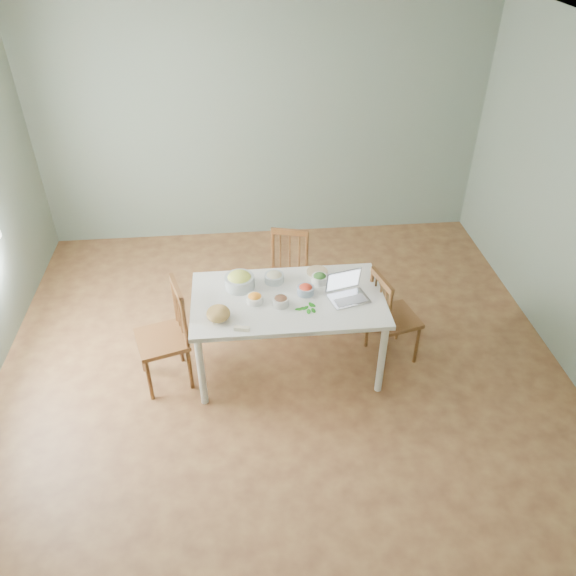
{
  "coord_description": "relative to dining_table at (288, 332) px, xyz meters",
  "views": [
    {
      "loc": [
        -0.29,
        -3.56,
        3.52
      ],
      "look_at": [
        0.06,
        0.11,
        0.85
      ],
      "focal_mm": 34.93,
      "sensor_mm": 36.0,
      "label": 1
    }
  ],
  "objects": [
    {
      "name": "bowl_squash",
      "position": [
        -0.39,
        0.19,
        0.44
      ],
      "size": [
        0.28,
        0.28,
        0.14
      ],
      "primitive_type": null,
      "rotation": [
        0.0,
        0.0,
        0.15
      ],
      "color": "#F3EF3F",
      "rests_on": "dining_table"
    },
    {
      "name": "chair_far",
      "position": [
        0.06,
        0.73,
        0.07
      ],
      "size": [
        0.47,
        0.45,
        0.88
      ],
      "primitive_type": null,
      "rotation": [
        0.0,
        0.0,
        -0.25
      ],
      "color": "brown",
      "rests_on": "floor"
    },
    {
      "name": "chair_right",
      "position": [
        0.94,
        0.05,
        0.07
      ],
      "size": [
        0.46,
        0.47,
        0.89
      ],
      "primitive_type": null,
      "rotation": [
        0.0,
        0.0,
        1.81
      ],
      "color": "brown",
      "rests_on": "floor"
    },
    {
      "name": "chair_left",
      "position": [
        -1.06,
        -0.09,
        0.1
      ],
      "size": [
        0.5,
        0.52,
        0.95
      ],
      "primitive_type": null,
      "rotation": [
        0.0,
        0.0,
        -1.28
      ],
      "color": "brown",
      "rests_on": "floor"
    },
    {
      "name": "wall_back",
      "position": [
        -0.06,
        2.39,
        0.98
      ],
      "size": [
        5.0,
        0.0,
        2.7
      ],
      "primitive_type": "cube",
      "color": "slate",
      "rests_on": "ground"
    },
    {
      "name": "laptop",
      "position": [
        0.5,
        -0.07,
        0.48
      ],
      "size": [
        0.36,
        0.31,
        0.22
      ],
      "primitive_type": null,
      "rotation": [
        0.0,
        0.0,
        0.25
      ],
      "color": "silver",
      "rests_on": "dining_table"
    },
    {
      "name": "floor",
      "position": [
        -0.06,
        -0.11,
        -0.37
      ],
      "size": [
        5.0,
        5.0,
        0.0
      ],
      "primitive_type": "cube",
      "color": "#512E1C",
      "rests_on": "ground"
    },
    {
      "name": "bowl_broccoli",
      "position": [
        0.29,
        0.19,
        0.42
      ],
      "size": [
        0.18,
        0.18,
        0.09
      ],
      "primitive_type": null,
      "rotation": [
        0.0,
        0.0,
        -0.43
      ],
      "color": "#265A20",
      "rests_on": "dining_table"
    },
    {
      "name": "bowl_mushroom",
      "position": [
        -0.07,
        -0.09,
        0.42
      ],
      "size": [
        0.14,
        0.14,
        0.09
      ],
      "primitive_type": null,
      "rotation": [
        0.0,
        0.0,
        -0.1
      ],
      "color": "black",
      "rests_on": "dining_table"
    },
    {
      "name": "flatbread",
      "position": [
        0.29,
        0.35,
        0.38
      ],
      "size": [
        0.24,
        0.24,
        0.02
      ],
      "primitive_type": "cylinder",
      "rotation": [
        0.0,
        0.0,
        0.42
      ],
      "color": "tan",
      "rests_on": "dining_table"
    },
    {
      "name": "ceiling",
      "position": [
        -0.06,
        -0.11,
        2.33
      ],
      "size": [
        5.0,
        5.0,
        0.0
      ],
      "primitive_type": "cube",
      "color": "white",
      "rests_on": "ground"
    },
    {
      "name": "bread_boule",
      "position": [
        -0.57,
        -0.23,
        0.43
      ],
      "size": [
        0.2,
        0.2,
        0.12
      ],
      "primitive_type": "ellipsoid",
      "rotation": [
        0.0,
        0.0,
        0.09
      ],
      "color": "#AB894C",
      "rests_on": "dining_table"
    },
    {
      "name": "bowl_onion",
      "position": [
        -0.09,
        0.24,
        0.42
      ],
      "size": [
        0.2,
        0.2,
        0.09
      ],
      "primitive_type": null,
      "rotation": [
        0.0,
        0.0,
        0.22
      ],
      "color": "beige",
      "rests_on": "dining_table"
    },
    {
      "name": "bowl_carrot",
      "position": [
        -0.27,
        -0.03,
        0.41
      ],
      "size": [
        0.14,
        0.14,
        0.08
      ],
      "primitive_type": null,
      "rotation": [
        0.0,
        0.0,
        -0.02
      ],
      "color": "orange",
      "rests_on": "dining_table"
    },
    {
      "name": "butter_stick",
      "position": [
        -0.39,
        -0.38,
        0.39
      ],
      "size": [
        0.12,
        0.06,
        0.03
      ],
      "primitive_type": "cube",
      "rotation": [
        0.0,
        0.0,
        -0.21
      ],
      "color": "#F0E6C5",
      "rests_on": "dining_table"
    },
    {
      "name": "bowl_redpep",
      "position": [
        0.15,
        0.05,
        0.41
      ],
      "size": [
        0.14,
        0.14,
        0.08
      ],
      "primitive_type": null,
      "rotation": [
        0.0,
        0.0,
        0.01
      ],
      "color": "red",
      "rests_on": "dining_table"
    },
    {
      "name": "basil_bunch",
      "position": [
        0.13,
        -0.16,
        0.38
      ],
      "size": [
        0.19,
        0.19,
        0.02
      ],
      "primitive_type": null,
      "color": "#1C6F14",
      "rests_on": "dining_table"
    },
    {
      "name": "dining_table",
      "position": [
        0.0,
        0.0,
        0.0
      ],
      "size": [
        1.59,
        0.89,
        0.75
      ],
      "primitive_type": null,
      "color": "white",
      "rests_on": "floor"
    }
  ]
}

